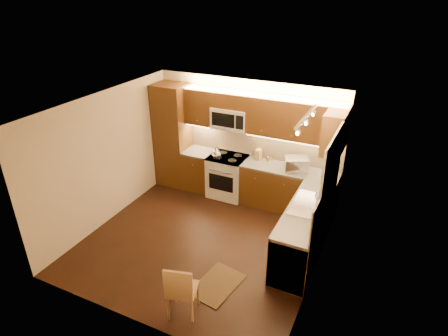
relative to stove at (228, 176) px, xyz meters
The scene contains 37 objects.
floor 1.76m from the stove, 79.85° to the right, with size 4.00×4.00×0.01m, color black.
ceiling 2.66m from the stove, 79.85° to the right, with size 4.00×4.00×0.01m, color beige.
wall_back 0.91m from the stove, 47.29° to the left, with size 4.00×0.01×2.50m, color beige.
wall_front 3.77m from the stove, 85.33° to the right, with size 4.00×0.01×2.50m, color beige.
wall_left 2.51m from the stove, 135.42° to the right, with size 0.01×4.00×2.50m, color beige.
wall_right 2.95m from the stove, 36.06° to the right, with size 0.01×4.00×2.50m, color beige.
pantry 1.52m from the stove, behind, with size 0.70×0.60×2.30m, color #41230D.
base_cab_back_left 0.69m from the stove, behind, with size 0.62×0.60×0.86m, color #41230D.
counter_back_left 0.81m from the stove, behind, with size 0.62×0.60×0.04m, color #3B3936.
base_cab_back_right 1.34m from the stove, ahead, with size 1.92×0.60×0.86m, color #41230D.
counter_back_right 1.40m from the stove, ahead, with size 1.92×0.60×0.04m, color #3B3936.
base_cab_right 2.37m from the stove, 32.52° to the right, with size 0.60×2.00×0.86m, color #41230D.
counter_right 2.41m from the stove, 32.52° to the right, with size 0.60×2.00×0.04m, color #3B3936.
dishwasher 2.81m from the stove, 44.64° to the right, with size 0.58×0.60×0.84m, color silver.
backsplash_back 1.03m from the stove, 25.86° to the left, with size 3.30×0.02×0.60m, color tan.
backsplash_right 2.72m from the stove, 29.11° to the right, with size 0.02×2.00×0.60m, color tan.
upper_cab_back_left 1.58m from the stove, 167.74° to the left, with size 0.62×0.35×0.75m, color #41230D.
upper_cab_back_right 1.95m from the stove, ahead, with size 1.92×0.35×0.75m, color #41230D.
upper_cab_bridge 1.64m from the stove, 90.00° to the left, with size 0.76×0.35×0.31m, color #41230D.
upper_cab_right_corner 2.57m from the stove, ahead, with size 0.35×0.50×0.75m, color #41230D.
stove is the anchor object (origin of this frame).
microwave 1.27m from the stove, 90.00° to the left, with size 0.76×0.38×0.44m, color silver, non-canonical shape.
window_frame 2.79m from the stove, 26.21° to the right, with size 0.03×1.44×1.24m, color silver.
window_blinds 2.77m from the stove, 26.41° to the right, with size 0.02×1.36×1.16m, color silver.
sink 2.35m from the stove, 29.36° to the right, with size 0.52×0.86×0.15m, color silver, non-canonical shape.
faucet 2.52m from the stove, 27.30° to the right, with size 0.20×0.04×0.30m, color silver, non-canonical shape.
track_light_bar 3.01m from the stove, 34.57° to the right, with size 0.04×1.20×0.03m, color silver.
kettle 0.62m from the stove, 151.93° to the right, with size 0.19×0.19×0.23m, color silver, non-canonical shape.
toaster_oven 1.57m from the stove, ahead, with size 0.44×0.33×0.27m, color silver.
knife_block 0.85m from the stove, 17.29° to the left, with size 0.10×0.16×0.22m, color #996D45.
spice_jar_a 0.69m from the stove, 27.11° to the left, with size 0.05×0.05×0.10m, color silver.
spice_jar_b 0.96m from the stove, 14.85° to the left, with size 0.04×0.04×0.08m, color brown.
spice_jar_c 1.02m from the stove, 17.06° to the left, with size 0.05×0.05×0.09m, color silver.
spice_jar_d 0.99m from the stove, 10.33° to the left, with size 0.04×0.04×0.11m, color #AD6134.
soap_bottle 2.35m from the stove, 22.53° to the right, with size 0.08×0.08×0.18m, color silver.
rug 2.81m from the stove, 68.31° to the right, with size 0.57×0.85×0.01m, color black.
dining_chair 3.36m from the stove, 75.69° to the right, with size 0.39×0.39×0.89m, color #996D45, non-canonical shape.
Camera 1 is at (2.73, -4.88, 4.23)m, focal length 30.38 mm.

